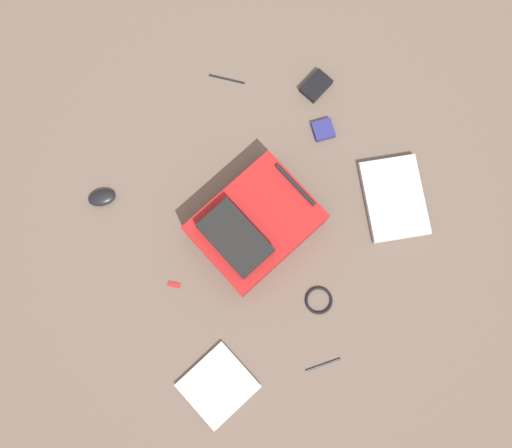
{
  "coord_description": "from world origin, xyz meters",
  "views": [
    {
      "loc": [
        0.33,
        -0.2,
        2.17
      ],
      "look_at": [
        0.03,
        -0.02,
        0.02
      ],
      "focal_mm": 40.26,
      "sensor_mm": 36.0,
      "label": 1
    }
  ],
  "objects_px": {
    "laptop": "(394,198)",
    "usb_stick": "(174,285)",
    "computer_mouse": "(102,198)",
    "pen_black": "(323,365)",
    "earbud_pouch": "(323,130)",
    "backpack": "(254,225)",
    "cable_coil": "(319,300)",
    "power_brick": "(316,86)",
    "book_blue": "(218,386)",
    "pen_blue": "(227,79)"
  },
  "relations": [
    {
      "from": "book_blue",
      "to": "earbud_pouch",
      "type": "distance_m",
      "value": 1.05
    },
    {
      "from": "usb_stick",
      "to": "book_blue",
      "type": "bearing_deg",
      "value": -4.47
    },
    {
      "from": "laptop",
      "to": "cable_coil",
      "type": "height_order",
      "value": "laptop"
    },
    {
      "from": "pen_black",
      "to": "pen_blue",
      "type": "distance_m",
      "value": 1.17
    },
    {
      "from": "power_brick",
      "to": "usb_stick",
      "type": "height_order",
      "value": "power_brick"
    },
    {
      "from": "laptop",
      "to": "earbud_pouch",
      "type": "bearing_deg",
      "value": -165.09
    },
    {
      "from": "earbud_pouch",
      "to": "pen_blue",
      "type": "bearing_deg",
      "value": -148.79
    },
    {
      "from": "cable_coil",
      "to": "earbud_pouch",
      "type": "xyz_separation_m",
      "value": [
        -0.57,
        0.35,
        0.01
      ]
    },
    {
      "from": "backpack",
      "to": "earbud_pouch",
      "type": "bearing_deg",
      "value": 115.87
    },
    {
      "from": "computer_mouse",
      "to": "earbud_pouch",
      "type": "height_order",
      "value": "computer_mouse"
    },
    {
      "from": "cable_coil",
      "to": "computer_mouse",
      "type": "bearing_deg",
      "value": -144.54
    },
    {
      "from": "cable_coil",
      "to": "usb_stick",
      "type": "bearing_deg",
      "value": -125.36
    },
    {
      "from": "backpack",
      "to": "pen_black",
      "type": "relative_size",
      "value": 3.61
    },
    {
      "from": "book_blue",
      "to": "pen_black",
      "type": "relative_size",
      "value": 2.02
    },
    {
      "from": "laptop",
      "to": "pen_blue",
      "type": "relative_size",
      "value": 2.56
    },
    {
      "from": "cable_coil",
      "to": "usb_stick",
      "type": "xyz_separation_m",
      "value": [
        -0.32,
        -0.45,
        -0.0
      ]
    },
    {
      "from": "backpack",
      "to": "earbud_pouch",
      "type": "height_order",
      "value": "backpack"
    },
    {
      "from": "power_brick",
      "to": "earbud_pouch",
      "type": "bearing_deg",
      "value": -21.23
    },
    {
      "from": "backpack",
      "to": "power_brick",
      "type": "relative_size",
      "value": 4.26
    },
    {
      "from": "pen_blue",
      "to": "usb_stick",
      "type": "distance_m",
      "value": 0.84
    },
    {
      "from": "pen_blue",
      "to": "computer_mouse",
      "type": "bearing_deg",
      "value": -73.48
    },
    {
      "from": "laptop",
      "to": "usb_stick",
      "type": "height_order",
      "value": "laptop"
    },
    {
      "from": "computer_mouse",
      "to": "pen_black",
      "type": "xyz_separation_m",
      "value": [
        0.96,
        0.43,
        -0.01
      ]
    },
    {
      "from": "backpack",
      "to": "pen_black",
      "type": "distance_m",
      "value": 0.57
    },
    {
      "from": "book_blue",
      "to": "usb_stick",
      "type": "height_order",
      "value": "book_blue"
    },
    {
      "from": "earbud_pouch",
      "to": "usb_stick",
      "type": "relative_size",
      "value": 1.62
    },
    {
      "from": "computer_mouse",
      "to": "cable_coil",
      "type": "xyz_separation_m",
      "value": [
        0.75,
        0.53,
        -0.01
      ]
    },
    {
      "from": "cable_coil",
      "to": "backpack",
      "type": "bearing_deg",
      "value": -167.51
    },
    {
      "from": "backpack",
      "to": "earbud_pouch",
      "type": "relative_size",
      "value": 6.33
    },
    {
      "from": "laptop",
      "to": "pen_black",
      "type": "distance_m",
      "value": 0.68
    },
    {
      "from": "laptop",
      "to": "pen_black",
      "type": "xyz_separation_m",
      "value": [
        0.41,
        -0.55,
        -0.01
      ]
    },
    {
      "from": "power_brick",
      "to": "earbud_pouch",
      "type": "relative_size",
      "value": 1.49
    },
    {
      "from": "backpack",
      "to": "computer_mouse",
      "type": "height_order",
      "value": "backpack"
    },
    {
      "from": "book_blue",
      "to": "usb_stick",
      "type": "xyz_separation_m",
      "value": [
        -0.4,
        0.03,
        -0.0
      ]
    },
    {
      "from": "pen_black",
      "to": "earbud_pouch",
      "type": "height_order",
      "value": "earbud_pouch"
    },
    {
      "from": "pen_black",
      "to": "laptop",
      "type": "bearing_deg",
      "value": 126.28
    },
    {
      "from": "laptop",
      "to": "usb_stick",
      "type": "distance_m",
      "value": 0.9
    },
    {
      "from": "backpack",
      "to": "cable_coil",
      "type": "distance_m",
      "value": 0.37
    },
    {
      "from": "usb_stick",
      "to": "earbud_pouch",
      "type": "bearing_deg",
      "value": 107.33
    },
    {
      "from": "computer_mouse",
      "to": "pen_black",
      "type": "relative_size",
      "value": 0.78
    },
    {
      "from": "book_blue",
      "to": "earbud_pouch",
      "type": "height_order",
      "value": "earbud_pouch"
    },
    {
      "from": "cable_coil",
      "to": "earbud_pouch",
      "type": "relative_size",
      "value": 1.34
    },
    {
      "from": "backpack",
      "to": "computer_mouse",
      "type": "bearing_deg",
      "value": -130.67
    },
    {
      "from": "computer_mouse",
      "to": "power_brick",
      "type": "height_order",
      "value": "same"
    },
    {
      "from": "backpack",
      "to": "computer_mouse",
      "type": "relative_size",
      "value": 4.64
    },
    {
      "from": "laptop",
      "to": "pen_black",
      "type": "bearing_deg",
      "value": -53.72
    },
    {
      "from": "laptop",
      "to": "power_brick",
      "type": "height_order",
      "value": "same"
    },
    {
      "from": "power_brick",
      "to": "usb_stick",
      "type": "relative_size",
      "value": 2.41
    },
    {
      "from": "computer_mouse",
      "to": "pen_blue",
      "type": "bearing_deg",
      "value": 123.37
    },
    {
      "from": "laptop",
      "to": "book_blue",
      "type": "distance_m",
      "value": 0.97
    }
  ]
}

